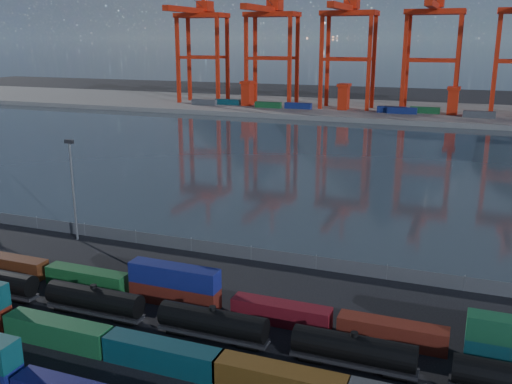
% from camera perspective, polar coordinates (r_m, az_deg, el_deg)
% --- Properties ---
extents(ground, '(700.00, 700.00, 0.00)m').
position_cam_1_polar(ground, '(63.22, -10.24, -15.55)').
color(ground, black).
rests_on(ground, ground).
extents(harbor_water, '(700.00, 700.00, 0.00)m').
position_cam_1_polar(harbor_water, '(157.05, 9.94, 3.14)').
color(harbor_water, '#28333A').
rests_on(harbor_water, ground).
extents(far_quay, '(700.00, 70.00, 2.00)m').
position_cam_1_polar(far_quay, '(259.46, 14.64, 7.78)').
color(far_quay, '#514F4C').
rests_on(far_quay, ground).
extents(container_row_mid, '(142.76, 2.56, 5.45)m').
position_cam_1_polar(container_row_mid, '(61.28, -11.84, -14.98)').
color(container_row_mid, '#3F4144').
rests_on(container_row_mid, ground).
extents(container_row_north, '(140.95, 2.38, 5.08)m').
position_cam_1_polar(container_row_north, '(67.38, 1.91, -11.46)').
color(container_row_north, navy).
rests_on(container_row_north, ground).
extents(tanker_string, '(90.31, 2.75, 3.94)m').
position_cam_1_polar(tanker_string, '(67.33, -10.44, -11.63)').
color(tanker_string, black).
rests_on(tanker_string, ground).
extents(waterfront_fence, '(160.12, 0.12, 2.20)m').
position_cam_1_polar(waterfront_fence, '(85.38, -0.49, -6.17)').
color(waterfront_fence, '#595B5E').
rests_on(waterfront_fence, ground).
extents(yard_light_mast, '(1.60, 0.40, 16.60)m').
position_cam_1_polar(yard_light_mast, '(96.00, -17.85, 0.70)').
color(yard_light_mast, slate).
rests_on(yard_light_mast, ground).
extents(gantry_cranes, '(198.51, 45.15, 61.13)m').
position_cam_1_polar(gantry_cranes, '(252.08, 13.26, 15.98)').
color(gantry_cranes, red).
rests_on(gantry_cranes, ground).
extents(quay_containers, '(172.58, 10.99, 2.60)m').
position_cam_1_polar(quay_containers, '(246.42, 11.70, 8.12)').
color(quay_containers, navy).
rests_on(quay_containers, far_quay).
extents(straddle_carriers, '(140.00, 7.00, 11.10)m').
position_cam_1_polar(straddle_carriers, '(249.16, 13.89, 9.12)').
color(straddle_carriers, red).
rests_on(straddle_carriers, far_quay).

